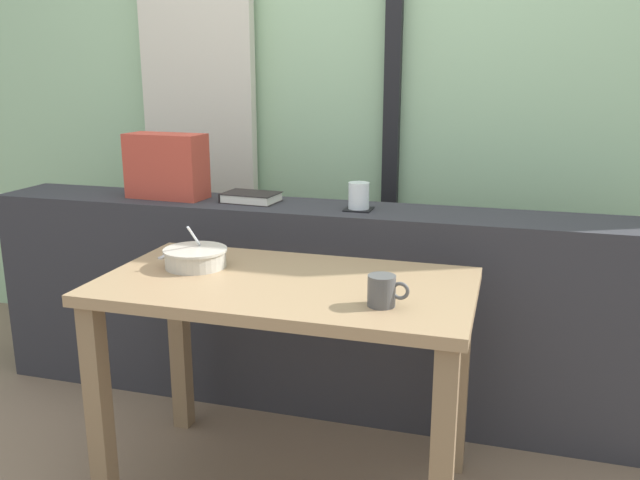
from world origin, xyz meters
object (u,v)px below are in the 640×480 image
object	(u,v)px
closed_book	(251,197)
soup_bowl	(196,258)
fork_utensil	(175,252)
juice_glass	(359,197)
coaster_square	(359,209)
throw_pillow	(167,166)
ceramic_mug	(382,291)
breakfast_table	(286,318)

from	to	relation	value
closed_book	soup_bowl	world-z (taller)	closed_book
fork_utensil	juice_glass	bearing A→B (deg)	41.63
soup_bowl	fork_utensil	size ratio (longest dim) A/B	1.20
juice_glass	closed_book	size ratio (longest dim) A/B	0.44
coaster_square	soup_bowl	size ratio (longest dim) A/B	0.49
throw_pillow	coaster_square	bearing A→B (deg)	-1.27
closed_book	soup_bowl	xyz separation A→B (m)	(0.03, -0.55, -0.09)
closed_book	soup_bowl	bearing A→B (deg)	-86.76
ceramic_mug	soup_bowl	bearing A→B (deg)	163.74
juice_glass	fork_utensil	xyz separation A→B (m)	(-0.56, -0.39, -0.15)
fork_utensil	throw_pillow	bearing A→B (deg)	127.61
juice_glass	fork_utensil	size ratio (longest dim) A/B	0.58
breakfast_table	fork_utensil	distance (m)	0.52
soup_bowl	coaster_square	bearing A→B (deg)	51.35
ceramic_mug	closed_book	bearing A→B (deg)	132.53
breakfast_table	ceramic_mug	distance (m)	0.38
coaster_square	fork_utensil	distance (m)	0.69
closed_book	ceramic_mug	distance (m)	1.00
closed_book	ceramic_mug	size ratio (longest dim) A/B	2.00
breakfast_table	fork_utensil	bearing A→B (deg)	158.78
juice_glass	soup_bowl	distance (m)	0.68
coaster_square	juice_glass	size ratio (longest dim) A/B	1.01
coaster_square	juice_glass	xyz separation A→B (m)	(0.00, 0.00, 0.05)
breakfast_table	soup_bowl	size ratio (longest dim) A/B	5.49
juice_glass	throw_pillow	xyz separation A→B (m)	(-0.80, 0.02, 0.08)
throw_pillow	ceramic_mug	bearing A→B (deg)	-35.01
closed_book	soup_bowl	size ratio (longest dim) A/B	1.11
coaster_square	throw_pillow	size ratio (longest dim) A/B	0.31
soup_bowl	breakfast_table	bearing A→B (deg)	-9.42
coaster_square	closed_book	distance (m)	0.45
soup_bowl	ceramic_mug	distance (m)	0.67
coaster_square	ceramic_mug	size ratio (longest dim) A/B	0.88
coaster_square	soup_bowl	world-z (taller)	soup_bowl
juice_glass	coaster_square	bearing A→B (deg)	180.00
ceramic_mug	fork_utensil	bearing A→B (deg)	158.17
coaster_square	closed_book	xyz separation A→B (m)	(-0.45, 0.03, 0.02)
juice_glass	ceramic_mug	world-z (taller)	juice_glass
closed_book	ceramic_mug	bearing A→B (deg)	-47.47
breakfast_table	throw_pillow	world-z (taller)	throw_pillow
juice_glass	throw_pillow	distance (m)	0.81
coaster_square	ceramic_mug	world-z (taller)	coaster_square
closed_book	juice_glass	bearing A→B (deg)	-4.01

